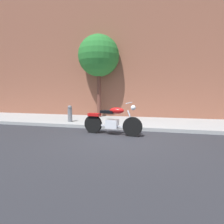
# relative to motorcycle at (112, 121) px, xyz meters

# --- Properties ---
(ground_plane) EXTENTS (60.00, 60.00, 0.00)m
(ground_plane) POSITION_rel_motorcycle_xyz_m (0.35, -0.58, -0.47)
(ground_plane) COLOR #28282D
(sidewalk) EXTENTS (21.22, 3.15, 0.14)m
(sidewalk) POSITION_rel_motorcycle_xyz_m (0.35, 2.42, -0.40)
(sidewalk) COLOR #9A9A9A
(sidewalk) RESTS_ON ground
(building_facade) EXTENTS (21.22, 0.50, 9.22)m
(building_facade) POSITION_rel_motorcycle_xyz_m (0.35, 4.24, 4.14)
(building_facade) COLOR brown
(building_facade) RESTS_ON ground
(motorcycle) EXTENTS (2.17, 0.72, 1.17)m
(motorcycle) POSITION_rel_motorcycle_xyz_m (0.00, 0.00, 0.00)
(motorcycle) COLOR black
(motorcycle) RESTS_ON ground
(street_tree) EXTENTS (2.23, 2.23, 4.57)m
(street_tree) POSITION_rel_motorcycle_xyz_m (-1.60, 3.52, 2.96)
(street_tree) COLOR brown
(street_tree) RESTS_ON ground
(fire_hydrant) EXTENTS (0.20, 0.20, 0.91)m
(fire_hydrant) POSITION_rel_motorcycle_xyz_m (-2.37, 1.50, -0.02)
(fire_hydrant) COLOR slate
(fire_hydrant) RESTS_ON ground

